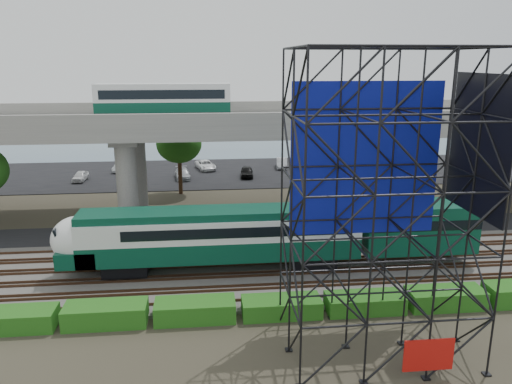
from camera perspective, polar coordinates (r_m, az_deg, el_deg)
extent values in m
plane|color=#474233|center=(33.81, 0.07, -10.45)|extent=(140.00, 140.00, 0.00)
cube|color=slate|center=(35.58, -0.27, -8.94)|extent=(90.00, 12.00, 0.20)
cube|color=black|center=(43.48, -1.38, -4.50)|extent=(90.00, 5.00, 0.08)
cube|color=black|center=(66.06, -3.01, 2.25)|extent=(90.00, 18.00, 0.08)
cube|color=#435A6F|center=(87.65, -3.77, 5.36)|extent=(140.00, 40.00, 0.03)
cube|color=#472D1E|center=(31.26, 0.61, -12.11)|extent=(90.00, 0.08, 0.16)
cube|color=#472D1E|center=(32.54, 0.31, -10.97)|extent=(90.00, 0.08, 0.16)
cube|color=#472D1E|center=(33.04, 0.21, -10.55)|extent=(90.00, 0.08, 0.16)
cube|color=#472D1E|center=(34.34, -0.05, -9.52)|extent=(90.00, 0.08, 0.16)
cube|color=#472D1E|center=(34.85, -0.15, -9.14)|extent=(90.00, 0.08, 0.16)
cube|color=#472D1E|center=(36.16, -0.38, -8.22)|extent=(90.00, 0.08, 0.16)
cube|color=#472D1E|center=(36.68, -0.47, -7.88)|extent=(90.00, 0.08, 0.16)
cube|color=#472D1E|center=(38.00, -0.67, -7.04)|extent=(90.00, 0.08, 0.16)
cube|color=#472D1E|center=(38.52, -0.75, -6.73)|extent=(90.00, 0.08, 0.16)
cube|color=#472D1E|center=(39.86, -0.94, -5.97)|extent=(90.00, 0.08, 0.16)
cube|color=black|center=(35.59, -14.60, -8.20)|extent=(3.00, 2.20, 0.90)
cube|color=black|center=(35.93, 6.53, -7.56)|extent=(3.00, 2.20, 0.90)
cube|color=#093F2C|center=(34.73, -4.01, -6.26)|extent=(19.00, 3.00, 1.40)
cube|color=silver|center=(34.24, -4.05, -4.00)|extent=(19.00, 3.00, 1.50)
cube|color=#093F2C|center=(33.93, -4.08, -2.40)|extent=(19.00, 2.60, 0.50)
cube|color=black|center=(34.26, -2.38, -3.87)|extent=(15.00, 3.06, 0.70)
ellipsoid|color=silver|center=(35.46, -19.63, -5.13)|extent=(3.60, 3.00, 3.20)
cube|color=#093F2C|center=(35.82, -19.48, -6.71)|extent=(2.60, 3.00, 1.10)
cube|color=black|center=(35.58, -21.42, -4.38)|extent=(0.48, 2.00, 1.09)
cube|color=#093F2C|center=(37.48, 17.93, -3.75)|extent=(8.00, 3.00, 3.40)
cube|color=#9E9B93|center=(46.87, -1.99, 7.68)|extent=(80.00, 12.00, 1.20)
cube|color=#9E9B93|center=(41.04, -1.43, 8.28)|extent=(80.00, 0.50, 1.10)
cube|color=#9E9B93|center=(52.45, -2.44, 9.71)|extent=(80.00, 0.50, 1.10)
cylinder|color=#9E9B93|center=(44.67, -14.51, 0.85)|extent=(1.80, 1.80, 8.00)
cylinder|color=#9E9B93|center=(51.43, -13.41, 2.73)|extent=(1.80, 1.80, 8.00)
cube|color=#9E9B93|center=(47.37, -14.20, 6.22)|extent=(2.40, 9.00, 0.60)
cylinder|color=#9E9B93|center=(46.08, 10.89, 1.48)|extent=(1.80, 1.80, 8.00)
cylinder|color=#9E9B93|center=(52.66, 8.73, 3.25)|extent=(1.80, 1.80, 8.00)
cube|color=#9E9B93|center=(48.70, 9.92, 6.68)|extent=(2.40, 9.00, 0.60)
cylinder|color=#9E9B93|center=(59.77, 25.71, 3.32)|extent=(1.80, 1.80, 8.00)
cube|color=black|center=(46.79, -10.44, 8.61)|extent=(12.00, 2.50, 0.70)
cube|color=#093F2C|center=(46.71, -10.49, 9.58)|extent=(12.00, 2.50, 0.90)
cube|color=silver|center=(46.63, -10.55, 10.93)|extent=(12.00, 2.50, 1.30)
cube|color=black|center=(46.62, -10.55, 10.99)|extent=(11.00, 2.56, 0.80)
cube|color=silver|center=(46.58, -10.60, 11.91)|extent=(12.00, 2.40, 0.30)
cube|color=#0C158D|center=(27.32, 12.37, 3.63)|extent=(8.10, 0.08, 8.25)
cube|color=black|center=(26.23, 24.13, 4.88)|extent=(0.06, 5.40, 6.75)
cube|color=red|center=(25.45, 19.12, -17.19)|extent=(2.40, 0.08, 1.60)
cube|color=black|center=(27.97, 13.29, -16.62)|extent=(9.36, 6.36, 0.08)
cube|color=#195A14|center=(31.48, -25.98, -12.99)|extent=(4.60, 1.80, 1.10)
cube|color=#195A14|center=(30.11, -16.78, -13.24)|extent=(4.60, 1.80, 1.20)
cube|color=#195A14|center=(29.57, -6.97, -13.26)|extent=(4.60, 1.80, 1.15)
cube|color=#195A14|center=(29.88, 2.92, -12.97)|extent=(4.60, 1.80, 1.03)
cube|color=#195A14|center=(30.99, 12.31, -12.27)|extent=(4.60, 1.80, 1.01)
cube|color=#195A14|center=(32.80, 20.81, -11.25)|extent=(4.60, 1.80, 1.12)
cylinder|color=#382314|center=(47.76, 15.39, -0.30)|extent=(0.44, 0.44, 4.80)
ellipsoid|color=#195A14|center=(47.05, 15.66, 3.46)|extent=(4.94, 4.94, 4.18)
cylinder|color=#382314|center=(55.78, -8.67, 2.22)|extent=(0.44, 0.44, 4.80)
ellipsoid|color=#195A14|center=(55.18, -8.80, 5.46)|extent=(4.94, 4.94, 4.18)
imported|color=black|center=(44.44, -17.23, -3.73)|extent=(5.41, 2.98, 1.43)
imported|color=silver|center=(64.75, -19.43, 1.72)|extent=(1.57, 3.52, 1.17)
imported|color=#A1A4A8|center=(68.73, -15.24, 2.78)|extent=(1.84, 3.74, 1.18)
imported|color=#A2A5AA|center=(62.98, -8.40, 2.10)|extent=(2.20, 4.43, 1.24)
imported|color=white|center=(67.80, -5.79, 3.09)|extent=(3.10, 4.82, 1.24)
imported|color=black|center=(63.12, -1.06, 2.32)|extent=(1.82, 3.95, 1.31)
imported|color=#ACAEB4|center=(68.60, 2.96, 3.32)|extent=(1.91, 4.15, 1.32)
imported|color=silver|center=(65.03, 8.85, 2.47)|extent=(2.66, 4.47, 1.21)
imported|color=#A1A4A9|center=(70.25, 9.40, 3.40)|extent=(2.67, 4.83, 1.28)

